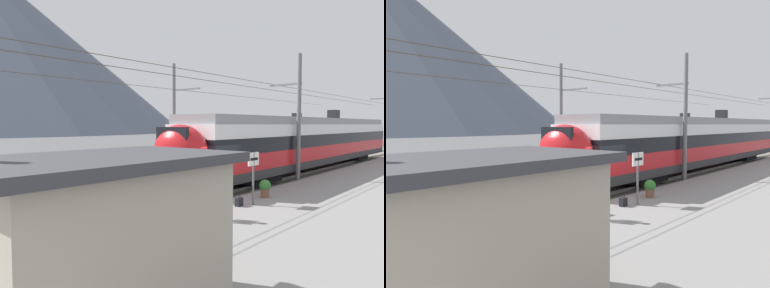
# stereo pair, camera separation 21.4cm
# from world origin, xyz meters

# --- Properties ---
(ground_plane) EXTENTS (400.00, 400.00, 0.00)m
(ground_plane) POSITION_xyz_m (0.00, 0.00, 0.00)
(ground_plane) COLOR #565659
(platform_slab) EXTENTS (120.00, 8.76, 0.33)m
(platform_slab) POSITION_xyz_m (0.00, -5.47, 0.17)
(platform_slab) COLOR gray
(platform_slab) RESTS_ON ground
(track_near) EXTENTS (120.00, 3.00, 0.28)m
(track_near) POSITION_xyz_m (0.00, 0.79, 0.07)
(track_near) COLOR slate
(track_near) RESTS_ON ground
(track_far) EXTENTS (120.00, 3.00, 0.28)m
(track_far) POSITION_xyz_m (0.00, 6.51, 0.07)
(track_far) COLOR slate
(track_far) RESTS_ON ground
(train_near_platform) EXTENTS (28.54, 2.93, 4.27)m
(train_near_platform) POSITION_xyz_m (12.41, 0.79, 2.23)
(train_near_platform) COLOR #2D2D30
(train_near_platform) RESTS_ON track_near
(train_far_track) EXTENTS (25.47, 2.91, 4.27)m
(train_far_track) POSITION_xyz_m (18.51, 6.51, 2.22)
(train_far_track) COLOR #2D2D30
(train_far_track) RESTS_ON track_far
(catenary_mast_mid) EXTENTS (44.84, 1.99, 7.33)m
(catenary_mast_mid) POSITION_xyz_m (6.87, -0.76, 3.85)
(catenary_mast_mid) COLOR slate
(catenary_mast_mid) RESTS_ON ground
(catenary_mast_far_side) EXTENTS (44.84, 2.62, 7.85)m
(catenary_mast_far_side) POSITION_xyz_m (6.94, 8.66, 4.11)
(catenary_mast_far_side) COLOR slate
(catenary_mast_far_side) RESTS_ON ground
(platform_sign) EXTENTS (0.70, 0.08, 2.00)m
(platform_sign) POSITION_xyz_m (-0.50, -2.45, 1.80)
(platform_sign) COLOR #59595B
(platform_sign) RESTS_ON platform_slab
(passenger_walking) EXTENTS (0.53, 0.22, 1.69)m
(passenger_walking) POSITION_xyz_m (-3.31, -2.38, 1.27)
(passenger_walking) COLOR #383842
(passenger_walking) RESTS_ON platform_slab
(handbag_beside_passenger) EXTENTS (0.32, 0.18, 0.42)m
(handbag_beside_passenger) POSITION_xyz_m (-2.62, -2.33, 0.48)
(handbag_beside_passenger) COLOR black
(handbag_beside_passenger) RESTS_ON platform_slab
(handbag_near_sign) EXTENTS (0.32, 0.18, 0.45)m
(handbag_near_sign) POSITION_xyz_m (-1.04, -2.17, 0.49)
(handbag_near_sign) COLOR black
(handbag_near_sign) RESTS_ON platform_slab
(potted_plant_platform_edge) EXTENTS (0.48, 0.48, 0.75)m
(potted_plant_platform_edge) POSITION_xyz_m (1.05, -2.08, 0.76)
(potted_plant_platform_edge) COLOR brown
(potted_plant_platform_edge) RESTS_ON platform_slab
(platform_shelter) EXTENTS (4.01, 2.57, 2.61)m
(platform_shelter) POSITION_xyz_m (-9.14, -5.10, 1.66)
(platform_shelter) COLOR #B7AD99
(platform_shelter) RESTS_ON platform_slab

